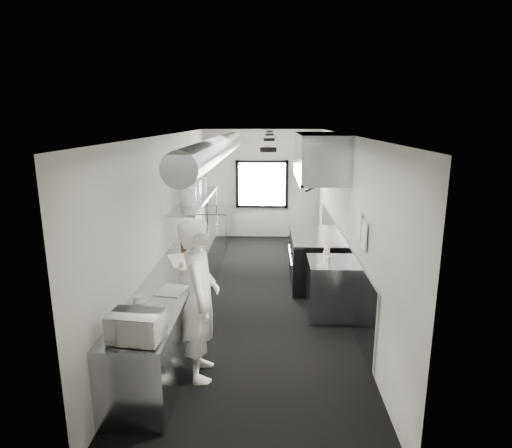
# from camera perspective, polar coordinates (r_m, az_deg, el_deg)

# --- Properties ---
(floor) EXTENTS (3.00, 8.00, 0.01)m
(floor) POSITION_cam_1_polar(r_m,az_deg,el_deg) (7.74, 0.13, -9.49)
(floor) COLOR black
(floor) RESTS_ON ground
(ceiling) EXTENTS (3.00, 8.00, 0.01)m
(ceiling) POSITION_cam_1_polar(r_m,az_deg,el_deg) (7.12, 0.14, 11.70)
(ceiling) COLOR silver
(ceiling) RESTS_ON wall_back
(wall_back) EXTENTS (3.00, 0.02, 2.80)m
(wall_back) POSITION_cam_1_polar(r_m,az_deg,el_deg) (11.24, 0.79, 5.27)
(wall_back) COLOR beige
(wall_back) RESTS_ON floor
(wall_front) EXTENTS (3.00, 0.02, 2.80)m
(wall_front) POSITION_cam_1_polar(r_m,az_deg,el_deg) (3.53, -2.00, -14.18)
(wall_front) COLOR beige
(wall_front) RESTS_ON floor
(wall_left) EXTENTS (0.02, 8.00, 2.80)m
(wall_left) POSITION_cam_1_polar(r_m,az_deg,el_deg) (7.50, -11.39, 0.73)
(wall_left) COLOR beige
(wall_left) RESTS_ON floor
(wall_right) EXTENTS (0.02, 8.00, 2.80)m
(wall_right) POSITION_cam_1_polar(r_m,az_deg,el_deg) (7.41, 11.81, 0.55)
(wall_right) COLOR beige
(wall_right) RESTS_ON floor
(wall_cladding) EXTENTS (0.03, 5.50, 1.10)m
(wall_cladding) POSITION_cam_1_polar(r_m,az_deg,el_deg) (7.92, 11.00, -4.94)
(wall_cladding) COLOR #959BA2
(wall_cladding) RESTS_ON wall_right
(hvac_duct) EXTENTS (0.40, 6.40, 0.40)m
(hvac_duct) POSITION_cam_1_polar(r_m,az_deg,el_deg) (7.59, -5.13, 9.88)
(hvac_duct) COLOR gray
(hvac_duct) RESTS_ON ceiling
(service_window) EXTENTS (1.36, 0.05, 1.25)m
(service_window) POSITION_cam_1_polar(r_m,az_deg,el_deg) (11.20, 0.78, 5.24)
(service_window) COLOR white
(service_window) RESTS_ON wall_back
(exhaust_hood) EXTENTS (0.81, 2.20, 0.88)m
(exhaust_hood) POSITION_cam_1_polar(r_m,az_deg,el_deg) (7.89, 8.39, 8.77)
(exhaust_hood) COLOR #959BA2
(exhaust_hood) RESTS_ON ceiling
(prep_counter) EXTENTS (0.70, 6.00, 0.90)m
(prep_counter) POSITION_cam_1_polar(r_m,az_deg,el_deg) (7.24, -9.22, -7.53)
(prep_counter) COLOR #959BA2
(prep_counter) RESTS_ON floor
(pass_shelf) EXTENTS (0.45, 3.00, 0.68)m
(pass_shelf) POSITION_cam_1_polar(r_m,az_deg,el_deg) (8.37, -7.83, 3.16)
(pass_shelf) COLOR #959BA2
(pass_shelf) RESTS_ON prep_counter
(range) EXTENTS (0.88, 1.60, 0.94)m
(range) POSITION_cam_1_polar(r_m,az_deg,el_deg) (8.27, 7.52, -4.60)
(range) COLOR black
(range) RESTS_ON floor
(bottle_station) EXTENTS (0.65, 0.80, 0.90)m
(bottle_station) POSITION_cam_1_polar(r_m,az_deg,el_deg) (6.98, 9.52, -8.36)
(bottle_station) COLOR #959BA2
(bottle_station) RESTS_ON floor
(far_work_table) EXTENTS (0.70, 1.20, 0.90)m
(far_work_table) POSITION_cam_1_polar(r_m,az_deg,el_deg) (10.72, -5.47, -0.38)
(far_work_table) COLOR #959BA2
(far_work_table) RESTS_ON floor
(notice_sheet_a) EXTENTS (0.02, 0.28, 0.38)m
(notice_sheet_a) POSITION_cam_1_polar(r_m,az_deg,el_deg) (6.21, 13.45, -0.17)
(notice_sheet_a) COLOR white
(notice_sheet_a) RESTS_ON wall_right
(notice_sheet_b) EXTENTS (0.02, 0.28, 0.38)m
(notice_sheet_b) POSITION_cam_1_polar(r_m,az_deg,el_deg) (5.89, 14.08, -1.46)
(notice_sheet_b) COLOR white
(notice_sheet_b) RESTS_ON wall_right
(line_cook) EXTENTS (0.56, 0.77, 1.96)m
(line_cook) POSITION_cam_1_polar(r_m,az_deg,el_deg) (5.20, -7.45, -9.85)
(line_cook) COLOR white
(line_cook) RESTS_ON floor
(microwave) EXTENTS (0.52, 0.42, 0.29)m
(microwave) POSITION_cam_1_polar(r_m,az_deg,el_deg) (4.56, -15.59, -12.95)
(microwave) COLOR white
(microwave) RESTS_ON prep_counter
(deli_tub_a) EXTENTS (0.18, 0.18, 0.10)m
(deli_tub_a) POSITION_cam_1_polar(r_m,az_deg,el_deg) (5.43, -15.27, -9.59)
(deli_tub_a) COLOR #ABB7A8
(deli_tub_a) RESTS_ON prep_counter
(deli_tub_b) EXTENTS (0.15, 0.15, 0.09)m
(deli_tub_b) POSITION_cam_1_polar(r_m,az_deg,el_deg) (5.28, -14.89, -10.29)
(deli_tub_b) COLOR #ABB7A8
(deli_tub_b) RESTS_ON prep_counter
(newspaper) EXTENTS (0.39, 0.46, 0.01)m
(newspaper) POSITION_cam_1_polar(r_m,az_deg,el_deg) (5.72, -11.08, -8.60)
(newspaper) COLOR silver
(newspaper) RESTS_ON prep_counter
(small_plate) EXTENTS (0.20, 0.20, 0.01)m
(small_plate) POSITION_cam_1_polar(r_m,az_deg,el_deg) (6.51, -9.75, -5.72)
(small_plate) COLOR white
(small_plate) RESTS_ON prep_counter
(pastry) EXTENTS (0.08, 0.08, 0.08)m
(pastry) POSITION_cam_1_polar(r_m,az_deg,el_deg) (6.50, -9.77, -5.31)
(pastry) COLOR tan
(pastry) RESTS_ON small_plate
(cutting_board) EXTENTS (0.68, 0.77, 0.02)m
(cutting_board) POSITION_cam_1_polar(r_m,az_deg,el_deg) (6.86, -9.30, -4.66)
(cutting_board) COLOR white
(cutting_board) RESTS_ON prep_counter
(knife_block) EXTENTS (0.15, 0.25, 0.25)m
(knife_block) POSITION_cam_1_polar(r_m,az_deg,el_deg) (7.91, -9.33, -1.30)
(knife_block) COLOR brown
(knife_block) RESTS_ON prep_counter
(plate_stack_a) EXTENTS (0.35, 0.35, 0.31)m
(plate_stack_a) POSITION_cam_1_polar(r_m,az_deg,el_deg) (7.71, -8.91, 3.66)
(plate_stack_a) COLOR white
(plate_stack_a) RESTS_ON pass_shelf
(plate_stack_b) EXTENTS (0.29, 0.29, 0.34)m
(plate_stack_b) POSITION_cam_1_polar(r_m,az_deg,el_deg) (8.17, -8.31, 4.34)
(plate_stack_b) COLOR white
(plate_stack_b) RESTS_ON pass_shelf
(plate_stack_c) EXTENTS (0.28, 0.28, 0.34)m
(plate_stack_c) POSITION_cam_1_polar(r_m,az_deg,el_deg) (8.41, -8.03, 4.60)
(plate_stack_c) COLOR white
(plate_stack_c) RESTS_ON pass_shelf
(plate_stack_d) EXTENTS (0.28, 0.28, 0.33)m
(plate_stack_d) POSITION_cam_1_polar(r_m,az_deg,el_deg) (8.97, -7.21, 5.18)
(plate_stack_d) COLOR white
(plate_stack_d) RESTS_ON pass_shelf
(squeeze_bottle_a) EXTENTS (0.07, 0.07, 0.18)m
(squeeze_bottle_a) POSITION_cam_1_polar(r_m,az_deg,el_deg) (6.49, 9.53, -4.97)
(squeeze_bottle_a) COLOR white
(squeeze_bottle_a) RESTS_ON bottle_station
(squeeze_bottle_b) EXTENTS (0.08, 0.08, 0.20)m
(squeeze_bottle_b) POSITION_cam_1_polar(r_m,az_deg,el_deg) (6.66, 9.13, -4.41)
(squeeze_bottle_b) COLOR white
(squeeze_bottle_b) RESTS_ON bottle_station
(squeeze_bottle_c) EXTENTS (0.07, 0.07, 0.17)m
(squeeze_bottle_c) POSITION_cam_1_polar(r_m,az_deg,el_deg) (6.77, 9.28, -4.26)
(squeeze_bottle_c) COLOR white
(squeeze_bottle_c) RESTS_ON bottle_station
(squeeze_bottle_d) EXTENTS (0.07, 0.07, 0.19)m
(squeeze_bottle_d) POSITION_cam_1_polar(r_m,az_deg,el_deg) (6.93, 9.46, -3.72)
(squeeze_bottle_d) COLOR white
(squeeze_bottle_d) RESTS_ON bottle_station
(squeeze_bottle_e) EXTENTS (0.06, 0.06, 0.18)m
(squeeze_bottle_e) POSITION_cam_1_polar(r_m,az_deg,el_deg) (7.10, 9.23, -3.35)
(squeeze_bottle_e) COLOR white
(squeeze_bottle_e) RESTS_ON bottle_station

